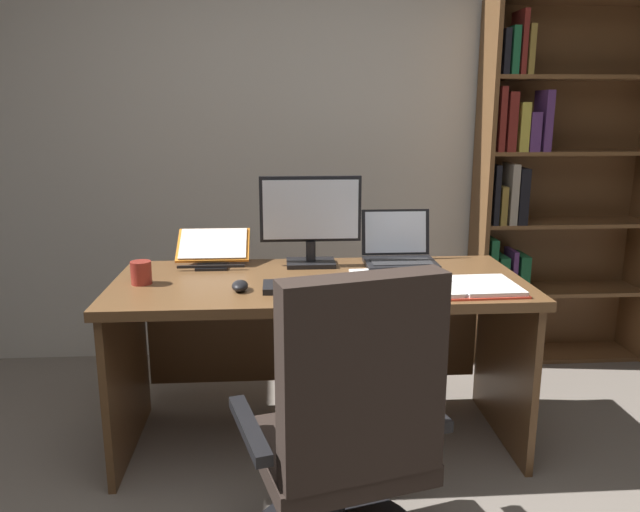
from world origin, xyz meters
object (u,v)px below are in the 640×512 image
Objects in this scene: bookshelf at (545,188)px; monitor at (311,221)px; reading_stand_with_book at (213,248)px; pen at (375,274)px; keyboard at (316,286)px; coffee_mug at (141,273)px; computer_mouse at (240,286)px; notepad at (371,276)px; desk at (318,319)px; laptop at (399,253)px; office_chair at (346,451)px; open_binder at (456,287)px.

bookshelf is 4.42× the size of monitor.
reading_stand_with_book reaches higher than pen.
pen is (0.26, 0.17, 0.00)m from keyboard.
coffee_mug is (-0.97, -0.04, 0.03)m from pen.
computer_mouse reaches higher than keyboard.
notepad is at bearing 34.39° from keyboard.
desk is 0.59m from reading_stand_with_book.
coffee_mug is at bearing -166.44° from laptop.
coffee_mug reaches higher than pen.
computer_mouse is 0.32× the size of reading_stand_with_book.
computer_mouse is 0.74× the size of pen.
computer_mouse is at bearing 180.00° from keyboard.
monitor is at bearing 97.52° from desk.
computer_mouse is (-0.35, 0.67, 0.34)m from office_chair.
monitor reaches higher than computer_mouse.
bookshelf is 1.98m from computer_mouse.
bookshelf is 21.32× the size of coffee_mug.
office_chair is 10.70× the size of coffee_mug.
laptop is 1.14m from coffee_mug.
monitor reaches higher than office_chair.
desk is 0.44m from monitor.
office_chair is at bearing -103.08° from notepad.
open_binder is (0.53, -0.27, 0.21)m from desk.
computer_mouse is at bearing -163.53° from pen.
monitor is at bearing -179.91° from laptop.
open_binder is at bearing -72.00° from laptop.
reading_stand_with_book reaches higher than notepad.
keyboard is at bearing -145.61° from notepad.
open_binder is (0.55, -0.05, -0.00)m from keyboard.
reading_stand_with_book is at bearing 154.64° from desk.
monitor is (-0.05, 1.06, 0.52)m from office_chair.
coffee_mug is at bearing 118.70° from office_chair.
computer_mouse is (-1.66, -1.05, -0.24)m from bookshelf.
laptop is at bearing -145.72° from bookshelf.
pen is 0.97m from coffee_mug.
computer_mouse is at bearing -71.86° from reading_stand_with_book.
bookshelf reaches higher than pen.
bookshelf is 1.99× the size of office_chair.
desk is 0.45m from computer_mouse.
keyboard is (0.00, -0.39, -0.19)m from monitor.
desk is 3.75× the size of monitor.
coffee_mug is (-0.71, -0.27, -0.16)m from monitor.
bookshelf reaches higher than open_binder.
laptop reaches higher than open_binder.
monitor is at bearing 139.54° from open_binder.
bookshelf is 1.39m from open_binder.
computer_mouse reaches higher than notepad.
pen is (-1.10, -0.88, -0.25)m from bookshelf.
monitor reaches higher than pen.
computer_mouse is at bearing 102.72° from office_chair.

